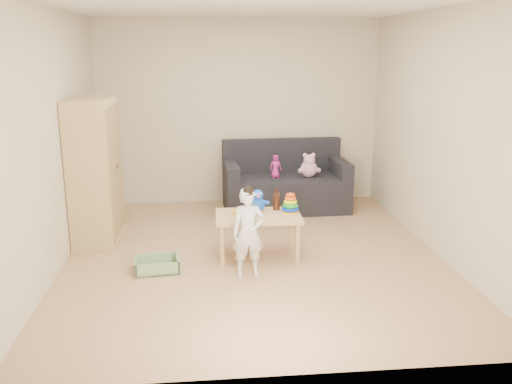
{
  "coord_description": "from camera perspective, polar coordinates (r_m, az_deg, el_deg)",
  "views": [
    {
      "loc": [
        -0.52,
        -5.49,
        2.17
      ],
      "look_at": [
        0.05,
        0.25,
        0.65
      ],
      "focal_mm": 38.0,
      "sensor_mm": 36.0,
      "label": 1
    }
  ],
  "objects": [
    {
      "name": "brown_bottle",
      "position": [
        5.91,
        2.17,
        -0.94
      ],
      "size": [
        0.08,
        0.08,
        0.23
      ],
      "color": "black",
      "rests_on": "play_table"
    },
    {
      "name": "ring_stacker",
      "position": [
        5.81,
        3.63,
        -1.36
      ],
      "size": [
        0.19,
        0.19,
        0.21
      ],
      "color": "yellow",
      "rests_on": "play_table"
    },
    {
      "name": "room",
      "position": [
        5.58,
        -0.26,
        5.8
      ],
      "size": [
        4.5,
        4.5,
        4.5
      ],
      "color": "tan",
      "rests_on": "ground"
    },
    {
      "name": "toddler",
      "position": [
        5.29,
        -0.81,
        -4.42
      ],
      "size": [
        0.33,
        0.23,
        0.86
      ],
      "primitive_type": "imported",
      "rotation": [
        0.0,
        0.0,
        0.04
      ],
      "color": "silver",
      "rests_on": "ground"
    },
    {
      "name": "yellow_book",
      "position": [
        5.83,
        -1.24,
        -2.08
      ],
      "size": [
        0.29,
        0.29,
        0.02
      ],
      "primitive_type": "cube",
      "rotation": [
        0.0,
        0.0,
        -0.34
      ],
      "color": "orange",
      "rests_on": "play_table"
    },
    {
      "name": "sofa",
      "position": [
        7.55,
        3.12,
        -0.08
      ],
      "size": [
        1.72,
        0.91,
        0.48
      ],
      "primitive_type": "cube",
      "rotation": [
        0.0,
        0.0,
        0.04
      ],
      "color": "black",
      "rests_on": "ground"
    },
    {
      "name": "play_table",
      "position": [
        5.82,
        0.25,
        -4.62
      ],
      "size": [
        0.91,
        0.58,
        0.47
      ],
      "primitive_type": "cube",
      "rotation": [
        0.0,
        0.0,
        -0.02
      ],
      "color": "#D9B677",
      "rests_on": "ground"
    },
    {
      "name": "blue_plush",
      "position": [
        5.85,
        0.19,
        -0.84
      ],
      "size": [
        0.21,
        0.17,
        0.25
      ],
      "primitive_type": null,
      "rotation": [
        0.0,
        0.0,
        -0.07
      ],
      "color": "blue",
      "rests_on": "play_table"
    },
    {
      "name": "wardrobe",
      "position": [
        6.47,
        -16.6,
        2.17
      ],
      "size": [
        0.46,
        0.92,
        1.65
      ],
      "primitive_type": "cube",
      "color": "#D4B774",
      "rests_on": "ground"
    },
    {
      "name": "doll",
      "position": [
        7.36,
        2.08,
        2.69
      ],
      "size": [
        0.17,
        0.13,
        0.31
      ],
      "primitive_type": "imported",
      "rotation": [
        0.0,
        0.0,
        0.14
      ],
      "color": "#CF2691",
      "rests_on": "sofa"
    },
    {
      "name": "pink_bear",
      "position": [
        7.45,
        5.58,
        2.65
      ],
      "size": [
        0.3,
        0.28,
        0.28
      ],
      "primitive_type": null,
      "rotation": [
        0.0,
        0.0,
        0.36
      ],
      "color": "#E3A7B8",
      "rests_on": "sofa"
    },
    {
      "name": "storage_bin",
      "position": [
        5.61,
        -10.4,
        -7.51
      ],
      "size": [
        0.48,
        0.39,
        0.13
      ],
      "primitive_type": null,
      "rotation": [
        0.0,
        0.0,
        0.13
      ],
      "color": "#80A275",
      "rests_on": "ground"
    },
    {
      "name": "wooden_figure",
      "position": [
        5.72,
        -0.15,
        -1.86
      ],
      "size": [
        0.06,
        0.05,
        0.12
      ],
      "primitive_type": null,
      "rotation": [
        0.0,
        0.0,
        -0.2
      ],
      "color": "brown",
      "rests_on": "play_table"
    }
  ]
}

